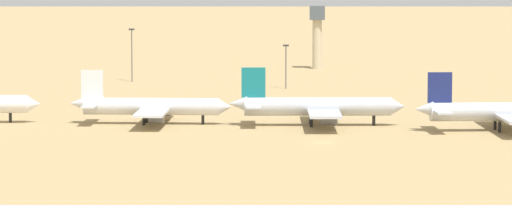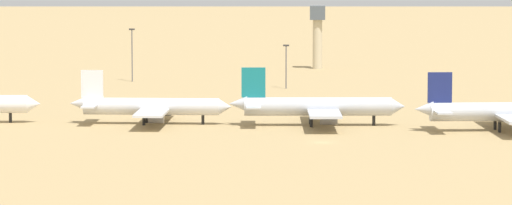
% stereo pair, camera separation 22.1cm
% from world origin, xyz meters
% --- Properties ---
extents(ground, '(4000.00, 4000.00, 0.00)m').
position_xyz_m(ground, '(0.00, 0.00, 0.00)').
color(ground, tan).
extents(parked_jet_white_1, '(38.99, 32.62, 12.92)m').
position_xyz_m(parked_jet_white_1, '(-41.40, 31.48, 4.23)').
color(parked_jet_white_1, silver).
rests_on(parked_jet_white_1, ground).
extents(parked_jet_teal_2, '(42.01, 35.30, 13.88)m').
position_xyz_m(parked_jet_teal_2, '(-1.57, 30.05, 4.55)').
color(parked_jet_teal_2, silver).
rests_on(parked_jet_teal_2, ground).
extents(parked_jet_navy_3, '(41.51, 35.07, 13.71)m').
position_xyz_m(parked_jet_navy_3, '(41.50, 21.74, 4.49)').
color(parked_jet_navy_3, silver).
rests_on(parked_jet_navy_3, ground).
extents(control_tower, '(5.20, 5.20, 21.50)m').
position_xyz_m(control_tower, '(-1.96, 190.03, 12.97)').
color(control_tower, '#C6B793').
rests_on(control_tower, ground).
extents(light_pole_west, '(1.80, 0.50, 16.50)m').
position_xyz_m(light_pole_west, '(-59.22, 140.48, 9.47)').
color(light_pole_west, '#59595E').
rests_on(light_pole_west, ground).
extents(light_pole_mid, '(1.80, 0.50, 13.06)m').
position_xyz_m(light_pole_mid, '(-10.93, 120.24, 7.69)').
color(light_pole_mid, '#59595E').
rests_on(light_pole_mid, ground).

